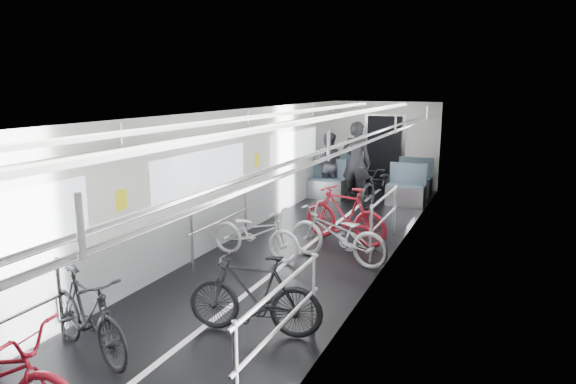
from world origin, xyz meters
name	(u,v)px	position (x,y,z in m)	size (l,w,h in m)	color
car_shell	(322,178)	(0.00, 1.78, 1.13)	(3.02, 14.01, 2.41)	black
bike_left_mid	(87,314)	(-0.76, -3.42, 0.47)	(0.44, 1.57, 0.95)	black
bike_left_far	(255,233)	(-0.57, 0.12, 0.43)	(0.58, 1.65, 0.87)	silver
bike_right_near	(254,294)	(0.63, -2.28, 0.48)	(0.46, 1.61, 0.97)	black
bike_right_mid	(337,234)	(0.74, 0.47, 0.47)	(0.62, 1.78, 0.93)	#BABCC0
bike_right_far	(345,214)	(0.53, 1.55, 0.52)	(0.49, 1.74, 1.05)	maroon
bike_aisle	(380,185)	(0.42, 4.80, 0.48)	(0.64, 1.84, 0.97)	black
person_standing	(356,162)	(-0.19, 4.80, 1.00)	(0.73, 0.48, 1.99)	black
person_seated	(328,165)	(-1.07, 5.24, 0.83)	(0.80, 0.63, 1.65)	#33313A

